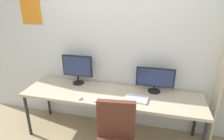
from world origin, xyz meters
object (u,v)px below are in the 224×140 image
monitor_left (77,68)px  desk (111,96)px  laptop_closed (136,98)px  monitor_right (155,79)px  keyboard_main (107,101)px  computer_mouse (80,98)px

monitor_left → desk: bearing=-19.5°
monitor_left → laptop_closed: size_ratio=1.52×
desk → monitor_right: monitor_right is taller
desk → keyboard_main: (0.00, -0.23, 0.06)m
desk → monitor_left: size_ratio=5.33×
desk → laptop_closed: 0.39m
desk → keyboard_main: keyboard_main is taller
keyboard_main → laptop_closed: 0.41m
monitor_left → monitor_right: (1.20, 0.00, -0.06)m
keyboard_main → monitor_right: bearing=36.4°
monitor_right → keyboard_main: (-0.60, -0.44, -0.20)m
monitor_right → keyboard_main: monitor_right is taller
monitor_left → keyboard_main: 0.79m
monitor_right → keyboard_main: 0.77m
keyboard_main → laptop_closed: laptop_closed is taller
desk → monitor_right: size_ratio=4.74×
computer_mouse → desk: bearing=33.3°
monitor_right → keyboard_main: size_ratio=1.62×
desk → monitor_left: bearing=160.5°
monitor_right → computer_mouse: monitor_right is taller
desk → computer_mouse: 0.46m
desk → monitor_right: (0.60, 0.21, 0.25)m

